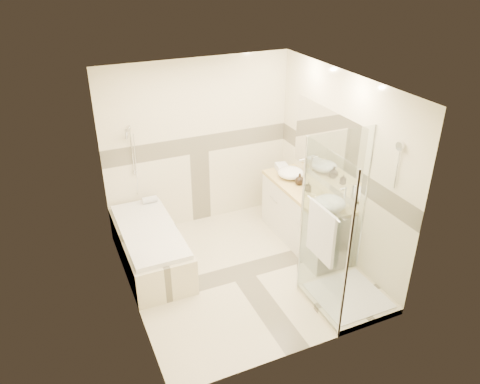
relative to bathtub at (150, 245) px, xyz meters
name	(u,v)px	position (x,y,z in m)	size (l,w,h in m)	color
room	(245,186)	(1.08, -0.64, 0.95)	(2.82, 3.02, 2.52)	beige
bathtub	(150,245)	(0.00, 0.00, 0.00)	(0.75, 1.70, 0.56)	beige
vanity	(305,216)	(2.15, -0.35, 0.12)	(0.58, 1.62, 0.85)	silver
shower_enclosure	(340,266)	(1.86, -1.62, 0.20)	(0.96, 0.93, 2.04)	beige
vessel_sink_near	(291,173)	(2.13, 0.06, 0.62)	(0.37, 0.37, 0.15)	white
vessel_sink_far	(330,203)	(2.13, -0.93, 0.62)	(0.41, 0.41, 0.16)	white
faucet_near	(304,165)	(2.35, 0.06, 0.70)	(0.11, 0.03, 0.27)	silver
faucet_far	(345,195)	(2.35, -0.93, 0.70)	(0.11, 0.03, 0.26)	silver
amenity_bottle_a	(308,187)	(2.13, -0.42, 0.61)	(0.06, 0.07, 0.14)	black
amenity_bottle_b	(300,179)	(2.13, -0.18, 0.63)	(0.13, 0.13, 0.17)	black
folded_towels	(282,168)	(2.13, 0.31, 0.59)	(0.17, 0.28, 0.09)	silver
rolled_towel	(150,200)	(0.19, 0.68, 0.30)	(0.10, 0.10, 0.21)	silver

